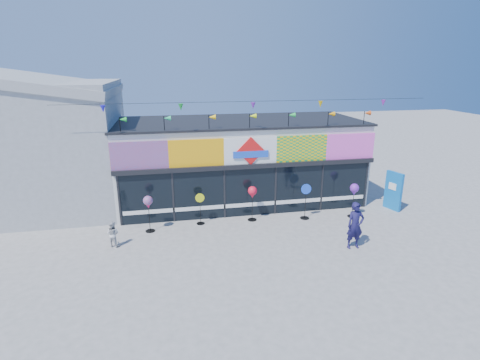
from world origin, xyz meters
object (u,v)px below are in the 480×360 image
object	(u,v)px
spinner_3	(306,200)
child	(113,234)
spinner_1	(200,208)
spinner_2	(252,193)
spinner_4	(354,190)
blue_sign	(393,191)
adult_man	(355,226)
spinner_0	(148,203)

from	to	relation	value
spinner_3	child	world-z (taller)	spinner_3
spinner_1	spinner_2	size ratio (longest dim) A/B	0.88
spinner_1	spinner_3	world-z (taller)	spinner_3
spinner_2	spinner_4	world-z (taller)	spinner_2
blue_sign	spinner_2	xyz separation A→B (m)	(-6.99, 0.01, 0.35)
blue_sign	spinner_1	world-z (taller)	blue_sign
spinner_2	child	bearing A→B (deg)	-166.14
spinner_3	spinner_1	bearing A→B (deg)	176.07
spinner_2	spinner_3	size ratio (longest dim) A/B	0.97
spinner_1	adult_man	world-z (taller)	adult_man
spinner_0	adult_man	world-z (taller)	adult_man
spinner_0	child	distance (m)	1.90
spinner_2	spinner_3	xyz separation A→B (m)	(2.41, -0.29, -0.41)
spinner_4	child	world-z (taller)	spinner_4
spinner_0	spinner_1	bearing A→B (deg)	9.62
blue_sign	spinner_0	distance (m)	11.51
adult_man	spinner_0	bearing A→B (deg)	158.25
child	blue_sign	bearing A→B (deg)	-147.64
blue_sign	spinner_4	size ratio (longest dim) A/B	1.17
spinner_2	spinner_1	bearing A→B (deg)	179.00
adult_man	child	bearing A→B (deg)	167.73
spinner_0	spinner_4	xyz separation A→B (m)	(9.16, -0.19, 0.01)
spinner_0	spinner_3	world-z (taller)	spinner_3
spinner_1	spinner_4	size ratio (longest dim) A/B	0.88
blue_sign	spinner_3	distance (m)	4.59
child	spinner_0	bearing A→B (deg)	-114.26
blue_sign	child	size ratio (longest dim) A/B	1.81
spinner_0	child	bearing A→B (deg)	-140.25
spinner_0	spinner_3	size ratio (longest dim) A/B	0.96
adult_man	spinner_3	bearing A→B (deg)	104.55
spinner_4	child	xyz separation A→B (m)	(-10.50, -0.93, -0.77)
blue_sign	child	distance (m)	12.93
spinner_3	adult_man	distance (m)	3.19
adult_man	child	size ratio (longest dim) A/B	1.78
spinner_2	adult_man	size ratio (longest dim) A/B	0.87
spinner_2	spinner_4	xyz separation A→B (m)	(4.64, -0.51, -0.00)
spinner_0	adult_man	bearing A→B (deg)	-21.46
spinner_0	spinner_2	xyz separation A→B (m)	(4.51, 0.33, 0.02)
adult_man	blue_sign	bearing A→B (deg)	41.53
spinner_3	child	xyz separation A→B (m)	(-8.27, -1.16, -0.36)
spinner_0	spinner_2	distance (m)	4.53
blue_sign	spinner_1	distance (m)	9.33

